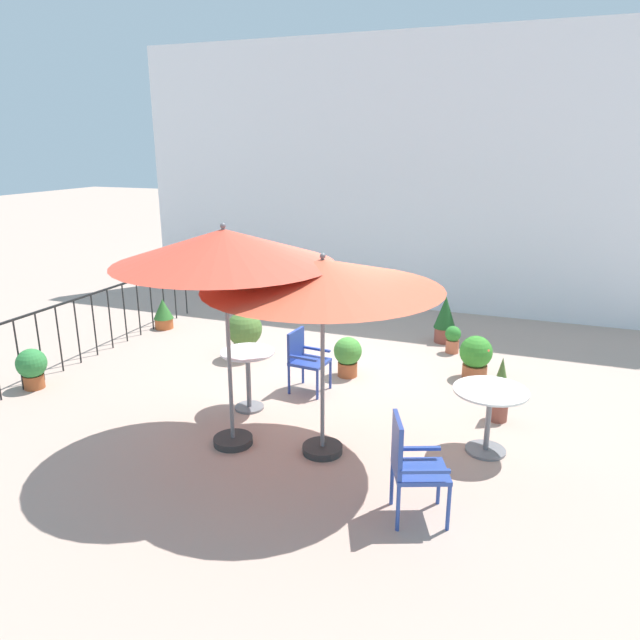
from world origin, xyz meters
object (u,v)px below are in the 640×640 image
at_px(cafe_table_1, 489,408).
at_px(potted_plant_1, 476,356).
at_px(patio_umbrella_1, 323,275).
at_px(patio_chair_0, 305,357).
at_px(cafe_table_0, 248,369).
at_px(potted_plant_2, 348,355).
at_px(potted_plant_3, 245,332).
at_px(patio_chair_1, 411,463).
at_px(patio_umbrella_0, 224,248).
at_px(potted_plant_7, 500,387).
at_px(potted_plant_0, 445,318).
at_px(potted_plant_5, 163,313).
at_px(potted_plant_6, 32,367).
at_px(potted_plant_4, 453,338).

relative_size(cafe_table_1, potted_plant_1, 1.26).
height_order(patio_umbrella_1, patio_chair_0, patio_umbrella_1).
xyz_separation_m(cafe_table_0, potted_plant_2, (0.83, 1.49, -0.21)).
bearing_deg(cafe_table_1, patio_umbrella_1, -158.56).
relative_size(cafe_table_1, potted_plant_3, 1.05).
distance_m(patio_chair_1, potted_plant_2, 3.39).
xyz_separation_m(patio_umbrella_0, potted_plant_7, (2.73, 1.68, -1.79)).
bearing_deg(potted_plant_3, patio_chair_0, -31.59).
bearing_deg(patio_chair_1, patio_chair_0, 130.35).
height_order(patio_umbrella_1, potted_plant_7, patio_umbrella_1).
height_order(patio_chair_1, potted_plant_0, patio_chair_1).
height_order(patio_umbrella_1, patio_chair_1, patio_umbrella_1).
bearing_deg(cafe_table_0, patio_chair_1, -32.22).
bearing_deg(potted_plant_7, potted_plant_1, 108.69).
xyz_separation_m(potted_plant_0, potted_plant_5, (-4.90, -1.05, -0.13)).
xyz_separation_m(potted_plant_0, potted_plant_7, (1.11, -2.73, 0.02)).
bearing_deg(potted_plant_0, potted_plant_5, -167.95).
relative_size(patio_chair_1, potted_plant_6, 1.72).
xyz_separation_m(potted_plant_4, potted_plant_5, (-5.11, -0.56, 0.04)).
distance_m(potted_plant_0, potted_plant_6, 6.36).
distance_m(patio_umbrella_0, potted_plant_6, 3.86).
bearing_deg(potted_plant_3, potted_plant_7, -12.15).
relative_size(potted_plant_4, potted_plant_6, 0.78).
bearing_deg(potted_plant_5, potted_plant_6, -91.04).
bearing_deg(patio_chair_0, potted_plant_2, 60.72).
height_order(cafe_table_1, potted_plant_5, cafe_table_1).
bearing_deg(potted_plant_2, potted_plant_1, 18.19).
bearing_deg(potted_plant_4, cafe_table_1, -74.77).
distance_m(cafe_table_1, potted_plant_6, 6.02).
xyz_separation_m(patio_chair_1, potted_plant_0, (-0.52, 5.03, -0.13)).
bearing_deg(patio_chair_1, potted_plant_3, 136.54).
distance_m(patio_chair_0, potted_plant_6, 3.74).
distance_m(cafe_table_1, potted_plant_4, 3.20).
relative_size(potted_plant_4, potted_plant_7, 0.55).
xyz_separation_m(patio_chair_1, potted_plant_2, (-1.57, 3.00, -0.22)).
relative_size(potted_plant_3, potted_plant_6, 1.33).
bearing_deg(cafe_table_0, potted_plant_5, 140.77).
xyz_separation_m(potted_plant_1, potted_plant_4, (-0.47, 0.97, -0.10)).
xyz_separation_m(patio_umbrella_1, potted_plant_1, (1.30, 2.76, -1.64)).
relative_size(cafe_table_0, potted_plant_3, 1.02).
height_order(patio_chair_1, potted_plant_1, patio_chair_1).
relative_size(potted_plant_2, potted_plant_4, 1.32).
xyz_separation_m(patio_umbrella_0, potted_plant_6, (-3.33, 0.41, -1.91)).
height_order(patio_umbrella_1, potted_plant_4, patio_umbrella_1).
height_order(patio_umbrella_1, potted_plant_0, patio_umbrella_1).
bearing_deg(potted_plant_7, cafe_table_1, -93.95).
relative_size(potted_plant_0, potted_plant_4, 1.80).
relative_size(patio_umbrella_0, potted_plant_4, 5.58).
xyz_separation_m(cafe_table_1, potted_plant_7, (0.06, 0.84, -0.08)).
bearing_deg(patio_chair_1, potted_plant_0, 95.90).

